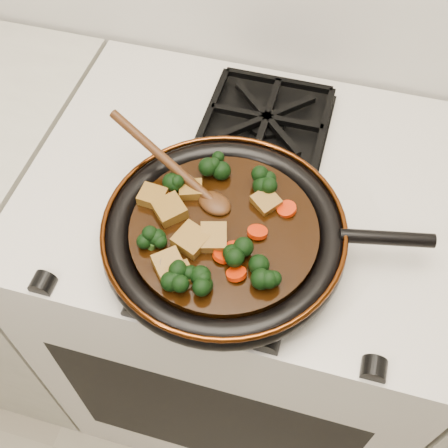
# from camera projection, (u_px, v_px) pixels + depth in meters

# --- Properties ---
(stove) EXTENTS (0.76, 0.60, 0.90)m
(stove) POSITION_uv_depth(u_px,v_px,m) (241.00, 302.00, 1.34)
(stove) COLOR beige
(stove) RESTS_ON ground
(burner_grate_front) EXTENTS (0.23, 0.23, 0.03)m
(burner_grate_front) POSITION_uv_depth(u_px,v_px,m) (226.00, 243.00, 0.88)
(burner_grate_front) COLOR black
(burner_grate_front) RESTS_ON stove
(burner_grate_back) EXTENTS (0.23, 0.23, 0.03)m
(burner_grate_back) POSITION_uv_depth(u_px,v_px,m) (266.00, 121.00, 1.04)
(burner_grate_back) COLOR black
(burner_grate_back) RESTS_ON stove
(skillet) EXTENTS (0.50, 0.37, 0.05)m
(skillet) POSITION_uv_depth(u_px,v_px,m) (225.00, 234.00, 0.86)
(skillet) COLOR black
(skillet) RESTS_ON burner_grate_front
(braising_sauce) EXTENTS (0.29, 0.29, 0.02)m
(braising_sauce) POSITION_uv_depth(u_px,v_px,m) (224.00, 232.00, 0.85)
(braising_sauce) COLOR black
(braising_sauce) RESTS_ON skillet
(tofu_cube_0) EXTENTS (0.04, 0.04, 0.02)m
(tofu_cube_0) POSITION_uv_depth(u_px,v_px,m) (153.00, 197.00, 0.87)
(tofu_cube_0) COLOR brown
(tofu_cube_0) RESTS_ON braising_sauce
(tofu_cube_1) EXTENTS (0.05, 0.05, 0.03)m
(tofu_cube_1) POSITION_uv_depth(u_px,v_px,m) (214.00, 238.00, 0.82)
(tofu_cube_1) COLOR brown
(tofu_cube_1) RESTS_ON braising_sauce
(tofu_cube_2) EXTENTS (0.04, 0.04, 0.02)m
(tofu_cube_2) POSITION_uv_depth(u_px,v_px,m) (191.00, 190.00, 0.88)
(tofu_cube_2) COLOR brown
(tofu_cube_2) RESTS_ON braising_sauce
(tofu_cube_3) EXTENTS (0.05, 0.05, 0.03)m
(tofu_cube_3) POSITION_uv_depth(u_px,v_px,m) (266.00, 202.00, 0.86)
(tofu_cube_3) COLOR brown
(tofu_cube_3) RESTS_ON braising_sauce
(tofu_cube_4) EXTENTS (0.06, 0.06, 0.03)m
(tofu_cube_4) POSITION_uv_depth(u_px,v_px,m) (169.00, 265.00, 0.80)
(tofu_cube_4) COLOR brown
(tofu_cube_4) RESTS_ON braising_sauce
(tofu_cube_5) EXTENTS (0.06, 0.06, 0.03)m
(tofu_cube_5) POSITION_uv_depth(u_px,v_px,m) (191.00, 241.00, 0.82)
(tofu_cube_5) COLOR brown
(tofu_cube_5) RESTS_ON braising_sauce
(tofu_cube_6) EXTENTS (0.06, 0.06, 0.03)m
(tofu_cube_6) POSITION_uv_depth(u_px,v_px,m) (170.00, 210.00, 0.85)
(tofu_cube_6) COLOR brown
(tofu_cube_6) RESTS_ON braising_sauce
(tofu_cube_7) EXTENTS (0.05, 0.05, 0.02)m
(tofu_cube_7) POSITION_uv_depth(u_px,v_px,m) (180.00, 276.00, 0.79)
(tofu_cube_7) COLOR brown
(tofu_cube_7) RESTS_ON braising_sauce
(broccoli_floret_0) EXTENTS (0.08, 0.08, 0.07)m
(broccoli_floret_0) POSITION_uv_depth(u_px,v_px,m) (174.00, 278.00, 0.78)
(broccoli_floret_0) COLOR black
(broccoli_floret_0) RESTS_ON braising_sauce
(broccoli_floret_1) EXTENTS (0.08, 0.08, 0.06)m
(broccoli_floret_1) POSITION_uv_depth(u_px,v_px,m) (181.00, 184.00, 0.88)
(broccoli_floret_1) COLOR black
(broccoli_floret_1) RESTS_ON braising_sauce
(broccoli_floret_2) EXTENTS (0.09, 0.08, 0.06)m
(broccoli_floret_2) POSITION_uv_depth(u_px,v_px,m) (197.00, 281.00, 0.78)
(broccoli_floret_2) COLOR black
(broccoli_floret_2) RESTS_ON braising_sauce
(broccoli_floret_3) EXTENTS (0.09, 0.08, 0.07)m
(broccoli_floret_3) POSITION_uv_depth(u_px,v_px,m) (152.00, 243.00, 0.81)
(broccoli_floret_3) COLOR black
(broccoli_floret_3) RESTS_ON braising_sauce
(broccoli_floret_4) EXTENTS (0.09, 0.08, 0.07)m
(broccoli_floret_4) POSITION_uv_depth(u_px,v_px,m) (266.00, 275.00, 0.78)
(broccoli_floret_4) COLOR black
(broccoli_floret_4) RESTS_ON braising_sauce
(broccoli_floret_5) EXTENTS (0.08, 0.09, 0.07)m
(broccoli_floret_5) POSITION_uv_depth(u_px,v_px,m) (240.00, 254.00, 0.80)
(broccoli_floret_5) COLOR black
(broccoli_floret_5) RESTS_ON braising_sauce
(broccoli_floret_6) EXTENTS (0.09, 0.09, 0.07)m
(broccoli_floret_6) POSITION_uv_depth(u_px,v_px,m) (264.00, 186.00, 0.87)
(broccoli_floret_6) COLOR black
(broccoli_floret_6) RESTS_ON braising_sauce
(broccoli_floret_7) EXTENTS (0.06, 0.07, 0.06)m
(broccoli_floret_7) POSITION_uv_depth(u_px,v_px,m) (217.00, 167.00, 0.90)
(broccoli_floret_7) COLOR black
(broccoli_floret_7) RESTS_ON braising_sauce
(carrot_coin_0) EXTENTS (0.03, 0.03, 0.02)m
(carrot_coin_0) POSITION_uv_depth(u_px,v_px,m) (236.00, 274.00, 0.79)
(carrot_coin_0) COLOR red
(carrot_coin_0) RESTS_ON braising_sauce
(carrot_coin_1) EXTENTS (0.03, 0.03, 0.02)m
(carrot_coin_1) POSITION_uv_depth(u_px,v_px,m) (222.00, 256.00, 0.81)
(carrot_coin_1) COLOR red
(carrot_coin_1) RESTS_ON braising_sauce
(carrot_coin_2) EXTENTS (0.03, 0.03, 0.01)m
(carrot_coin_2) POSITION_uv_depth(u_px,v_px,m) (168.00, 198.00, 0.87)
(carrot_coin_2) COLOR red
(carrot_coin_2) RESTS_ON braising_sauce
(carrot_coin_3) EXTENTS (0.03, 0.03, 0.02)m
(carrot_coin_3) POSITION_uv_depth(u_px,v_px,m) (257.00, 232.00, 0.83)
(carrot_coin_3) COLOR red
(carrot_coin_3) RESTS_ON braising_sauce
(carrot_coin_4) EXTENTS (0.03, 0.03, 0.02)m
(carrot_coin_4) POSITION_uv_depth(u_px,v_px,m) (234.00, 248.00, 0.82)
(carrot_coin_4) COLOR red
(carrot_coin_4) RESTS_ON braising_sauce
(carrot_coin_5) EXTENTS (0.03, 0.03, 0.02)m
(carrot_coin_5) POSITION_uv_depth(u_px,v_px,m) (287.00, 209.00, 0.86)
(carrot_coin_5) COLOR red
(carrot_coin_5) RESTS_ON braising_sauce
(mushroom_slice_0) EXTENTS (0.03, 0.03, 0.03)m
(mushroom_slice_0) POSITION_uv_depth(u_px,v_px,m) (168.00, 266.00, 0.80)
(mushroom_slice_0) COLOR brown
(mushroom_slice_0) RESTS_ON braising_sauce
(mushroom_slice_1) EXTENTS (0.04, 0.04, 0.03)m
(mushroom_slice_1) POSITION_uv_depth(u_px,v_px,m) (186.00, 180.00, 0.89)
(mushroom_slice_1) COLOR brown
(mushroom_slice_1) RESTS_ON braising_sauce
(mushroom_slice_2) EXTENTS (0.04, 0.04, 0.03)m
(mushroom_slice_2) POSITION_uv_depth(u_px,v_px,m) (183.00, 278.00, 0.79)
(mushroom_slice_2) COLOR brown
(mushroom_slice_2) RESTS_ON braising_sauce
(wooden_spoon) EXTENTS (0.14, 0.08, 0.22)m
(wooden_spoon) POSITION_uv_depth(u_px,v_px,m) (186.00, 178.00, 0.87)
(wooden_spoon) COLOR #3F210D
(wooden_spoon) RESTS_ON braising_sauce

